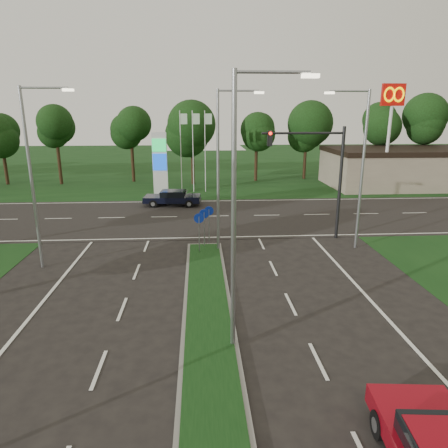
{
  "coord_description": "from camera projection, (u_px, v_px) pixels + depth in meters",
  "views": [
    {
      "loc": [
        -0.27,
        -6.05,
        7.78
      ],
      "look_at": [
        1.0,
        13.87,
        2.2
      ],
      "focal_mm": 32.0,
      "sensor_mm": 36.0,
      "label": 1
    }
  ],
  "objects": [
    {
      "name": "verge_far",
      "position": [
        200.0,
        166.0,
        60.79
      ],
      "size": [
        160.0,
        50.0,
        0.02
      ],
      "primitive_type": "cube",
      "color": "black",
      "rests_on": "ground"
    },
    {
      "name": "cross_road",
      "position": [
        203.0,
        216.0,
        30.99
      ],
      "size": [
        160.0,
        12.0,
        0.02
      ],
      "primitive_type": "cube",
      "color": "black",
      "rests_on": "ground"
    },
    {
      "name": "median_kerb",
      "position": [
        211.0,
        384.0,
        11.75
      ],
      "size": [
        2.0,
        26.0,
        0.12
      ],
      "primitive_type": "cube",
      "color": "slate",
      "rests_on": "ground"
    },
    {
      "name": "commercial_building",
      "position": [
        404.0,
        168.0,
        43.33
      ],
      "size": [
        16.0,
        9.0,
        4.0
      ],
      "primitive_type": "cube",
      "color": "gray",
      "rests_on": "ground"
    },
    {
      "name": "streetlight_median_near",
      "position": [
        240.0,
        203.0,
        12.38
      ],
      "size": [
        2.53,
        0.22,
        9.0
      ],
      "color": "gray",
      "rests_on": "ground"
    },
    {
      "name": "streetlight_median_far",
      "position": [
        222.0,
        163.0,
        22.0
      ],
      "size": [
        2.53,
        0.22,
        9.0
      ],
      "color": "gray",
      "rests_on": "ground"
    },
    {
      "name": "streetlight_left_far",
      "position": [
        34.0,
        170.0,
        19.51
      ],
      "size": [
        2.53,
        0.22,
        9.0
      ],
      "color": "gray",
      "rests_on": "ground"
    },
    {
      "name": "streetlight_right_far",
      "position": [
        360.0,
        162.0,
        22.47
      ],
      "size": [
        2.53,
        0.22,
        9.0
      ],
      "rotation": [
        0.0,
        0.0,
        3.14
      ],
      "color": "gray",
      "rests_on": "ground"
    },
    {
      "name": "traffic_signal",
      "position": [
        321.0,
        166.0,
        24.41
      ],
      "size": [
        5.1,
        0.42,
        7.0
      ],
      "color": "black",
      "rests_on": "ground"
    },
    {
      "name": "median_signs",
      "position": [
        204.0,
        221.0,
        23.23
      ],
      "size": [
        1.16,
        1.76,
        2.38
      ],
      "color": "gray",
      "rests_on": "ground"
    },
    {
      "name": "gas_pylon",
      "position": [
        162.0,
        162.0,
        38.6
      ],
      "size": [
        5.8,
        1.26,
        8.0
      ],
      "color": "silver",
      "rests_on": "ground"
    },
    {
      "name": "mcdonalds_sign",
      "position": [
        392.0,
        110.0,
        37.6
      ],
      "size": [
        2.2,
        0.47,
        10.4
      ],
      "color": "silver",
      "rests_on": "ground"
    },
    {
      "name": "treeline_far",
      "position": [
        201.0,
        122.0,
        44.47
      ],
      "size": [
        6.0,
        6.0,
        9.9
      ],
      "color": "black",
      "rests_on": "ground"
    },
    {
      "name": "navy_sedan",
      "position": [
        173.0,
        197.0,
        34.49
      ],
      "size": [
        4.9,
        2.3,
        1.31
      ],
      "rotation": [
        0.0,
        0.0,
        1.5
      ],
      "color": "black",
      "rests_on": "ground"
    }
  ]
}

